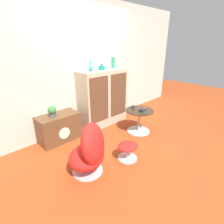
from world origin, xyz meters
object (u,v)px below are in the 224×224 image
Objects in this scene: vase_inner_right at (113,63)px; bowl at (145,108)px; tv_console at (59,128)px; book_stack at (143,111)px; ottoman at (128,148)px; teacup at (133,107)px; vase_inner_left at (102,68)px; potted_plant at (52,111)px; coffee_table at (139,120)px; egg_chair at (90,151)px; sideboard at (103,98)px; vase_leftmost at (91,68)px.

vase_inner_right is 1.21m from bowl.
book_stack is at bearing -35.87° from tv_console.
tv_console is 1.74m from bowl.
teacup is at bearing 35.28° from ottoman.
vase_inner_left is 1.34m from potted_plant.
vase_inner_right reaches higher than book_stack.
tv_console is 3.86× the size of potted_plant.
bowl reaches higher than coffee_table.
egg_chair is 7.11× the size of bowl.
bowl is (1.00, 0.43, 0.31)m from ottoman.
vase_inner_left is (-0.02, 0.00, 0.65)m from sideboard.
potted_plant is at bearing 145.81° from book_stack.
tv_console is 1.39m from ottoman.
bowl reaches higher than ottoman.
vase_leftmost is at bearing 179.26° from sideboard.
bowl is at bearing -29.22° from potted_plant.
teacup is (0.23, -0.68, -0.10)m from sideboard.
tv_console is 7.03× the size of teacup.
vase_inner_left reaches higher than tv_console.
ottoman is 3.13× the size of bowl.
sideboard is 1.69m from egg_chair.
tv_console is 0.95× the size of egg_chair.
tv_console is 1.65m from book_stack.
vase_leftmost is 1.35m from bowl.
egg_chair reaches higher than teacup.
ottoman is (-0.63, -1.29, -0.42)m from sideboard.
vase_inner_right is at bearing 0.70° from sideboard.
vase_inner_right is 1.08m from teacup.
vase_inner_right is (0.07, 0.84, 1.07)m from coffee_table.
tv_console and bowl have the same top height.
book_stack is (1.40, -0.95, -0.11)m from potted_plant.
egg_chair is (-0.13, -1.14, 0.10)m from tv_console.
vase_inner_left reaches higher than bowl.
sideboard is 1.16m from tv_console.
vase_inner_right is (1.43, -0.01, 1.08)m from tv_console.
potted_plant is at bearing 87.69° from egg_chair.
ottoman is 0.62× the size of coffee_table.
vase_inner_left is 1.23m from book_stack.
potted_plant reaches higher than tv_console.
tv_console is at bearing 144.13° from book_stack.
tv_console is 2.16× the size of ottoman.
vase_inner_left is at bearing 64.67° from ottoman.
tv_console is at bearing 149.40° from bowl.
book_stack is at bearing -110.96° from coffee_table.
vase_leftmost reaches higher than egg_chair.
vase_inner_right reaches higher than teacup.
vase_leftmost reaches higher than ottoman.
ottoman is 0.99m from coffee_table.
vase_inner_right reaches higher than tv_console.
potted_plant is (-1.44, 0.85, 0.35)m from coffee_table.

